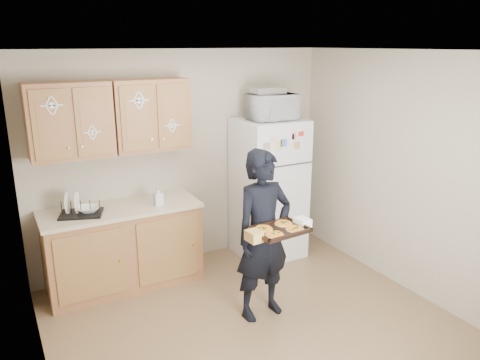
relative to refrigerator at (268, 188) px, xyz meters
name	(u,v)px	position (x,y,z in m)	size (l,w,h in m)	color
floor	(262,332)	(-0.95, -1.43, -0.85)	(3.60, 3.60, 0.00)	brown
ceiling	(266,51)	(-0.95, -1.43, 1.65)	(3.60, 3.60, 0.00)	silver
wall_back	(183,159)	(-0.95, 0.37, 0.40)	(3.60, 0.04, 2.50)	#AAA08A
wall_front	(443,303)	(-0.95, -3.23, 0.40)	(3.60, 0.04, 2.50)	#AAA08A
wall_left	(34,246)	(-2.75, -1.43, 0.40)	(0.04, 3.60, 2.50)	#AAA08A
wall_right	(414,176)	(0.85, -1.43, 0.40)	(0.04, 3.60, 2.50)	#AAA08A
refrigerator	(268,188)	(0.00, 0.00, 0.00)	(0.75, 0.70, 1.70)	white
base_cabinet	(124,248)	(-1.80, 0.05, -0.42)	(1.60, 0.60, 0.86)	#945A33
countertop	(121,209)	(-1.80, 0.05, 0.03)	(1.64, 0.64, 0.04)	beige
upper_cab_left	(70,121)	(-2.20, 0.18, 0.98)	(0.80, 0.33, 0.75)	#945A33
upper_cab_right	(150,115)	(-1.38, 0.18, 0.98)	(0.80, 0.33, 0.75)	#945A33
cereal_box	(290,227)	(0.52, 0.24, -0.69)	(0.20, 0.07, 0.32)	#BF8B43
person	(263,235)	(-0.78, -1.16, -0.03)	(0.60, 0.39, 1.65)	black
baking_tray	(279,230)	(-0.81, -1.46, 0.14)	(0.47, 0.35, 0.04)	black
pizza_front_left	(275,234)	(-0.91, -1.55, 0.16)	(0.16, 0.16, 0.02)	orange
pizza_front_right	(295,229)	(-0.69, -1.53, 0.16)	(0.16, 0.16, 0.02)	orange
pizza_back_left	(263,228)	(-0.92, -1.39, 0.16)	(0.16, 0.16, 0.02)	orange
pizza_back_right	(283,223)	(-0.70, -1.37, 0.16)	(0.16, 0.16, 0.02)	orange
microwave	(272,107)	(0.00, -0.05, 1.00)	(0.54, 0.36, 0.30)	white
foil_pan	(268,90)	(-0.05, -0.02, 1.19)	(0.36, 0.25, 0.08)	silver
dish_rack	(81,207)	(-2.20, 0.02, 0.13)	(0.41, 0.30, 0.16)	black
bowl	(89,209)	(-2.13, 0.02, 0.10)	(0.22, 0.22, 0.05)	white
soap_bottle	(158,196)	(-1.42, -0.06, 0.15)	(0.09, 0.09, 0.20)	white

